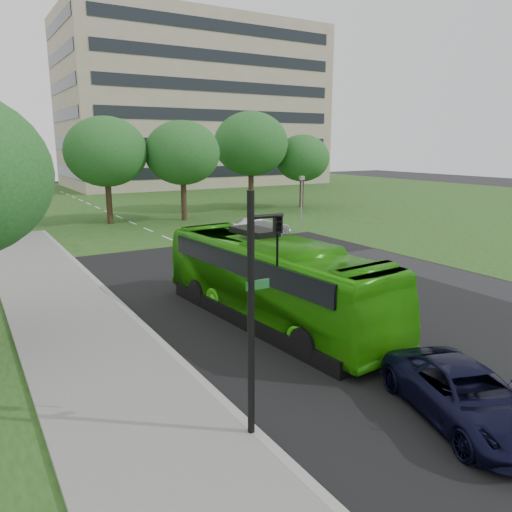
{
  "coord_description": "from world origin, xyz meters",
  "views": [
    {
      "loc": [
        -12.24,
        -14.65,
        6.42
      ],
      "look_at": [
        -1.24,
        3.79,
        1.6
      ],
      "focal_mm": 35.0,
      "sensor_mm": 36.0,
      "label": 1
    }
  ],
  "objects_px": {
    "tree_park_d": "(251,144)",
    "suv": "(467,395)",
    "tree_park_e": "(302,158)",
    "camera_pole": "(302,195)",
    "office_building": "(195,105)",
    "tree_park_c": "(182,153)",
    "bus": "(272,280)",
    "traffic_light": "(258,298)",
    "sedan": "(260,228)",
    "tree_park_b": "(106,152)"
  },
  "relations": [
    {
      "from": "office_building",
      "to": "sedan",
      "type": "xyz_separation_m",
      "value": [
        -16.24,
        -47.07,
        -11.8
      ]
    },
    {
      "from": "tree_park_d",
      "to": "sedan",
      "type": "height_order",
      "value": "tree_park_d"
    },
    {
      "from": "tree_park_b",
      "to": "sedan",
      "type": "xyz_separation_m",
      "value": [
        7.4,
        -11.69,
        -5.13
      ]
    },
    {
      "from": "tree_park_b",
      "to": "tree_park_e",
      "type": "xyz_separation_m",
      "value": [
        20.01,
        0.8,
        -0.8
      ]
    },
    {
      "from": "tree_park_c",
      "to": "camera_pole",
      "type": "height_order",
      "value": "tree_park_c"
    },
    {
      "from": "bus",
      "to": "traffic_light",
      "type": "distance_m",
      "value": 7.71
    },
    {
      "from": "office_building",
      "to": "tree_park_d",
      "type": "height_order",
      "value": "office_building"
    },
    {
      "from": "tree_park_b",
      "to": "tree_park_c",
      "type": "xyz_separation_m",
      "value": [
        6.05,
        -1.27,
        -0.12
      ]
    },
    {
      "from": "office_building",
      "to": "tree_park_e",
      "type": "distance_m",
      "value": 35.56
    },
    {
      "from": "tree_park_b",
      "to": "traffic_light",
      "type": "bearing_deg",
      "value": -99.32
    },
    {
      "from": "office_building",
      "to": "camera_pole",
      "type": "height_order",
      "value": "office_building"
    },
    {
      "from": "office_building",
      "to": "tree_park_c",
      "type": "bearing_deg",
      "value": -115.64
    },
    {
      "from": "office_building",
      "to": "tree_park_c",
      "type": "xyz_separation_m",
      "value": [
        -17.59,
        -36.65,
        -6.8
      ]
    },
    {
      "from": "office_building",
      "to": "traffic_light",
      "type": "bearing_deg",
      "value": -113.1
    },
    {
      "from": "office_building",
      "to": "tree_park_b",
      "type": "height_order",
      "value": "office_building"
    },
    {
      "from": "traffic_light",
      "to": "camera_pole",
      "type": "relative_size",
      "value": 1.34
    },
    {
      "from": "tree_park_b",
      "to": "office_building",
      "type": "bearing_deg",
      "value": 56.25
    },
    {
      "from": "tree_park_b",
      "to": "tree_park_c",
      "type": "relative_size",
      "value": 1.03
    },
    {
      "from": "tree_park_d",
      "to": "sedan",
      "type": "bearing_deg",
      "value": -117.81
    },
    {
      "from": "office_building",
      "to": "sedan",
      "type": "distance_m",
      "value": 51.17
    },
    {
      "from": "office_building",
      "to": "bus",
      "type": "height_order",
      "value": "office_building"
    },
    {
      "from": "traffic_light",
      "to": "camera_pole",
      "type": "xyz_separation_m",
      "value": [
        17.03,
        21.93,
        -0.59
      ]
    },
    {
      "from": "suv",
      "to": "tree_park_c",
      "type": "bearing_deg",
      "value": 95.62
    },
    {
      "from": "tree_park_b",
      "to": "tree_park_d",
      "type": "distance_m",
      "value": 14.41
    },
    {
      "from": "tree_park_e",
      "to": "bus",
      "type": "relative_size",
      "value": 0.66
    },
    {
      "from": "suv",
      "to": "office_building",
      "type": "bearing_deg",
      "value": 88.01
    },
    {
      "from": "office_building",
      "to": "suv",
      "type": "xyz_separation_m",
      "value": [
        -24.46,
        -69.96,
        -11.84
      ]
    },
    {
      "from": "bus",
      "to": "camera_pole",
      "type": "bearing_deg",
      "value": 46.48
    },
    {
      "from": "office_building",
      "to": "tree_park_b",
      "type": "xyz_separation_m",
      "value": [
        -23.64,
        -35.38,
        -6.68
      ]
    },
    {
      "from": "office_building",
      "to": "sedan",
      "type": "relative_size",
      "value": 9.48
    },
    {
      "from": "tree_park_d",
      "to": "traffic_light",
      "type": "bearing_deg",
      "value": -120.03
    },
    {
      "from": "tree_park_d",
      "to": "suv",
      "type": "bearing_deg",
      "value": -112.8
    },
    {
      "from": "tree_park_e",
      "to": "camera_pole",
      "type": "distance_m",
      "value": 14.36
    },
    {
      "from": "tree_park_b",
      "to": "bus",
      "type": "distance_m",
      "value": 26.77
    },
    {
      "from": "tree_park_c",
      "to": "tree_park_d",
      "type": "relative_size",
      "value": 0.88
    },
    {
      "from": "suv",
      "to": "camera_pole",
      "type": "relative_size",
      "value": 1.16
    },
    {
      "from": "bus",
      "to": "tree_park_c",
      "type": "bearing_deg",
      "value": 69.65
    },
    {
      "from": "tree_park_c",
      "to": "suv",
      "type": "relative_size",
      "value": 1.76
    },
    {
      "from": "traffic_light",
      "to": "suv",
      "type": "bearing_deg",
      "value": -11.16
    },
    {
      "from": "tree_park_d",
      "to": "traffic_light",
      "type": "relative_size",
      "value": 1.73
    },
    {
      "from": "tree_park_b",
      "to": "camera_pole",
      "type": "bearing_deg",
      "value": -42.36
    },
    {
      "from": "tree_park_b",
      "to": "tree_park_d",
      "type": "height_order",
      "value": "tree_park_d"
    },
    {
      "from": "suv",
      "to": "tree_park_b",
      "type": "bearing_deg",
      "value": 105.92
    },
    {
      "from": "tree_park_e",
      "to": "traffic_light",
      "type": "relative_size",
      "value": 1.34
    },
    {
      "from": "tree_park_b",
      "to": "traffic_light",
      "type": "distance_m",
      "value": 33.12
    },
    {
      "from": "tree_park_c",
      "to": "sedan",
      "type": "relative_size",
      "value": 1.99
    },
    {
      "from": "bus",
      "to": "traffic_light",
      "type": "xyz_separation_m",
      "value": [
        -4.3,
        -6.17,
        1.69
      ]
    },
    {
      "from": "tree_park_d",
      "to": "tree_park_e",
      "type": "height_order",
      "value": "tree_park_d"
    },
    {
      "from": "suv",
      "to": "camera_pole",
      "type": "xyz_separation_m",
      "value": [
        12.5,
        23.93,
        1.99
      ]
    },
    {
      "from": "tree_park_e",
      "to": "tree_park_b",
      "type": "bearing_deg",
      "value": -177.71
    }
  ]
}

